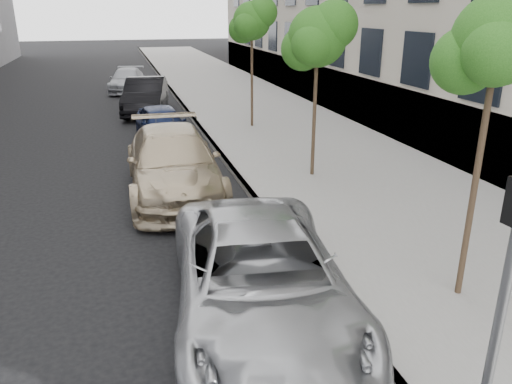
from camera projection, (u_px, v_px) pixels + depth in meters
name	position (u px, v px, depth m)	size (l,w,h in m)	color
sidewalk	(228.00, 91.00, 28.86)	(6.40, 72.00, 0.14)	gray
curb	(173.00, 93.00, 28.07)	(0.15, 72.00, 0.14)	#9E9B93
tree_near	(500.00, 40.00, 6.84)	(1.64, 1.44, 4.80)	#38281C
tree_mid	(318.00, 37.00, 12.81)	(1.84, 1.64, 4.62)	#38281C
tree_far	(252.00, 21.00, 18.60)	(1.74, 1.54, 4.83)	#38281C
signal_pole	(505.00, 291.00, 4.49)	(0.26, 0.20, 3.19)	#939699
minivan	(260.00, 277.00, 7.43)	(2.52, 5.46, 1.52)	#B1B2B5
suv	(173.00, 163.00, 12.81)	(2.28, 5.60, 1.63)	tan
sedan_blue	(162.00, 124.00, 17.75)	(1.56, 3.87, 1.32)	#111A3A
sedan_black	(146.00, 96.00, 22.76)	(1.69, 4.85, 1.60)	black
sedan_rear	(127.00, 80.00, 28.85)	(1.82, 4.48, 1.30)	gray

